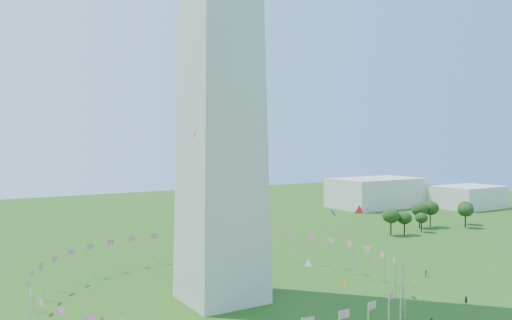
{
  "coord_description": "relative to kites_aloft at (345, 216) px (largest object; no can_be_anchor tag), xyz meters",
  "views": [
    {
      "loc": [
        -52.51,
        -49.48,
        35.71
      ],
      "look_at": [
        -0.05,
        35.0,
        32.24
      ],
      "focal_mm": 35.0,
      "sensor_mm": 36.0,
      "label": 1
    }
  ],
  "objects": [
    {
      "name": "flag_ring",
      "position": [
        -14.2,
        25.34,
        -16.68
      ],
      "size": [
        80.24,
        80.24,
        9.0
      ],
      "color": "silver",
      "rests_on": "ground"
    },
    {
      "name": "gov_building_east_a",
      "position": [
        135.8,
        125.34,
        -13.18
      ],
      "size": [
        50.0,
        30.0,
        16.0
      ],
      "primitive_type": "cube",
      "color": "beige",
      "rests_on": "ground"
    },
    {
      "name": "tree_line_east",
      "position": [
        101.49,
        61.01,
        -16.16
      ],
      "size": [
        53.63,
        16.04,
        10.89
      ],
      "color": "#244517",
      "rests_on": "ground"
    },
    {
      "name": "gov_building_east_b",
      "position": [
        175.8,
        95.34,
        -15.18
      ],
      "size": [
        35.0,
        25.0,
        12.0
      ],
      "primitive_type": "cube",
      "color": "beige",
      "rests_on": "ground"
    },
    {
      "name": "kites_aloft",
      "position": [
        0.0,
        0.0,
        0.0
      ],
      "size": [
        107.29,
        65.85,
        39.92
      ],
      "color": "red",
      "rests_on": "ground"
    }
  ]
}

